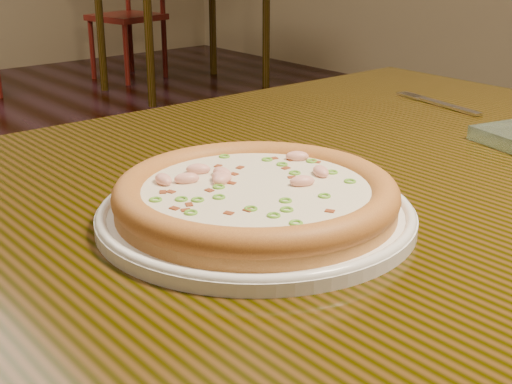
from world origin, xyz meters
TOP-DOWN VIEW (x-y plane):
  - hero_table at (0.14, -0.41)m, footprint 1.20×0.80m
  - plate at (0.02, -0.46)m, footprint 0.30×0.30m
  - pizza at (0.02, -0.46)m, footprint 0.27×0.27m
  - fork at (0.55, -0.28)m, footprint 0.05×0.18m
  - chair_d at (2.23, 3.59)m, footprint 0.50×0.50m

SIDE VIEW (x-z plane):
  - chair_d at x=2.23m, z-range -0.04..0.91m
  - hero_table at x=0.14m, z-range 0.28..1.03m
  - fork at x=0.55m, z-range 0.75..0.75m
  - plate at x=0.02m, z-range 0.75..0.77m
  - pizza at x=0.02m, z-range 0.76..0.79m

